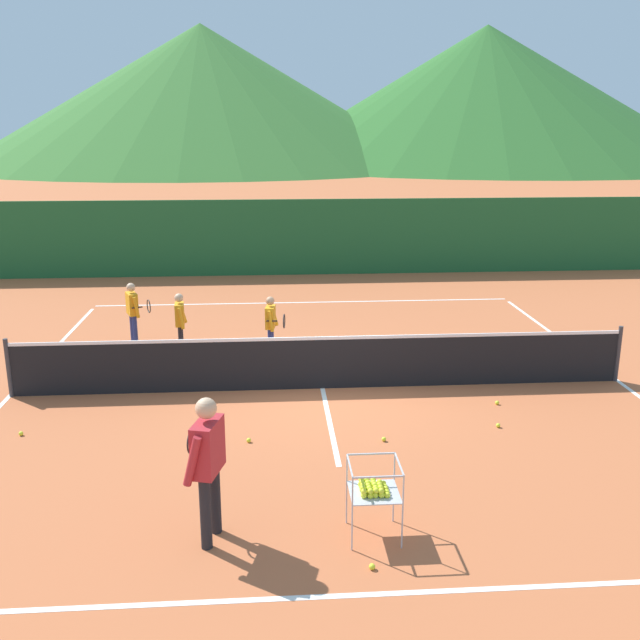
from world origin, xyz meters
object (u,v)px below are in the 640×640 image
(tennis_net, at_px, (322,362))
(student_0, at_px, (133,308))
(tennis_ball_2, at_px, (498,425))
(tennis_ball_5, at_px, (384,439))
(student_2, at_px, (271,321))
(instructor, at_px, (208,456))
(tennis_ball_0, at_px, (249,440))
(student_1, at_px, (180,318))
(tennis_ball_4, at_px, (497,403))
(tennis_ball_1, at_px, (21,434))
(tennis_ball_3, at_px, (372,567))
(ball_cart, at_px, (373,489))

(tennis_net, height_order, student_0, student_0)
(tennis_ball_2, distance_m, tennis_ball_5, 1.90)
(student_2, relative_size, tennis_ball_2, 18.66)
(instructor, relative_size, tennis_ball_5, 25.41)
(tennis_ball_2, bearing_deg, tennis_ball_0, -176.14)
(tennis_net, relative_size, tennis_ball_5, 161.46)
(student_1, height_order, tennis_ball_2, student_1)
(tennis_net, bearing_deg, tennis_ball_4, -18.77)
(student_2, height_order, tennis_ball_1, student_2)
(tennis_net, bearing_deg, tennis_ball_1, -160.45)
(instructor, bearing_deg, student_2, 83.63)
(tennis_ball_3, bearing_deg, tennis_ball_2, 54.59)
(tennis_ball_0, height_order, tennis_ball_5, same)
(student_0, relative_size, tennis_ball_0, 19.95)
(student_2, xyz_separation_m, tennis_ball_5, (1.65, -4.14, -0.73))
(student_0, distance_m, student_1, 1.36)
(tennis_ball_3, relative_size, tennis_ball_5, 1.00)
(tennis_ball_2, xyz_separation_m, tennis_ball_4, (0.28, 0.93, 0.00))
(student_1, xyz_separation_m, tennis_ball_2, (5.37, -4.05, -0.75))
(instructor, height_order, tennis_ball_5, instructor)
(tennis_net, relative_size, tennis_ball_2, 161.46)
(student_0, relative_size, student_2, 1.07)
(tennis_ball_5, bearing_deg, tennis_ball_4, 31.16)
(student_2, height_order, tennis_ball_3, student_2)
(tennis_net, height_order, tennis_ball_2, tennis_net)
(tennis_ball_4, bearing_deg, student_1, 151.08)
(instructor, bearing_deg, tennis_net, 70.92)
(instructor, bearing_deg, tennis_ball_4, 39.51)
(tennis_ball_2, bearing_deg, tennis_ball_4, 73.23)
(tennis_ball_1, bearing_deg, tennis_ball_3, -37.59)
(student_0, bearing_deg, tennis_ball_5, -48.76)
(tennis_ball_1, bearing_deg, ball_cart, -31.98)
(tennis_ball_0, bearing_deg, tennis_ball_2, 3.86)
(instructor, distance_m, tennis_ball_5, 3.56)
(student_1, bearing_deg, tennis_ball_1, -117.56)
(instructor, bearing_deg, student_0, 106.03)
(tennis_ball_1, relative_size, tennis_ball_2, 1.00)
(student_0, distance_m, tennis_ball_5, 7.01)
(tennis_ball_2, bearing_deg, student_0, 143.01)
(ball_cart, height_order, tennis_ball_1, ball_cart)
(ball_cart, distance_m, tennis_ball_2, 3.79)
(student_1, height_order, tennis_ball_0, student_1)
(student_0, xyz_separation_m, tennis_ball_1, (-0.91, -4.64, -0.78))
(ball_cart, bearing_deg, student_1, 113.20)
(tennis_net, bearing_deg, tennis_ball_5, -71.78)
(student_2, relative_size, tennis_ball_0, 18.66)
(student_1, distance_m, tennis_ball_0, 4.62)
(tennis_ball_2, bearing_deg, student_1, 142.99)
(tennis_ball_4, bearing_deg, instructor, -140.49)
(student_1, xyz_separation_m, tennis_ball_4, (5.65, -3.12, -0.75))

